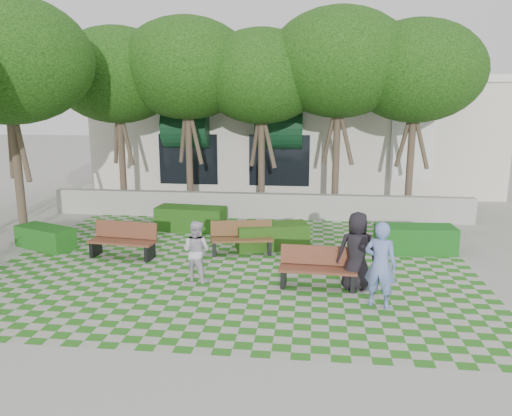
# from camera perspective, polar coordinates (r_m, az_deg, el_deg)

# --- Properties ---
(ground) EXTENTS (90.00, 90.00, 0.00)m
(ground) POSITION_cam_1_polar(r_m,az_deg,el_deg) (12.10, -3.20, -7.96)
(ground) COLOR gray
(ground) RESTS_ON ground
(lawn) EXTENTS (12.00, 12.00, 0.00)m
(lawn) POSITION_cam_1_polar(r_m,az_deg,el_deg) (13.02, -2.45, -6.42)
(lawn) COLOR #2B721E
(lawn) RESTS_ON ground
(sidewalk_south) EXTENTS (16.00, 2.00, 0.01)m
(sidewalk_south) POSITION_cam_1_polar(r_m,az_deg,el_deg) (7.96, -9.29, -19.61)
(sidewalk_south) COLOR #9E9B93
(sidewalk_south) RESTS_ON ground
(retaining_wall) EXTENTS (15.00, 0.36, 0.90)m
(retaining_wall) POSITION_cam_1_polar(r_m,az_deg,el_deg) (17.88, 0.14, 0.28)
(retaining_wall) COLOR #9E9B93
(retaining_wall) RESTS_ON ground
(bench_east) EXTENTS (1.77, 0.66, 0.91)m
(bench_east) POSITION_cam_1_polar(r_m,az_deg,el_deg) (11.47, 7.11, -6.85)
(bench_east) COLOR brown
(bench_east) RESTS_ON ground
(bench_mid) EXTENTS (1.78, 0.87, 0.90)m
(bench_mid) POSITION_cam_1_polar(r_m,az_deg,el_deg) (13.78, -1.65, -3.49)
(bench_mid) COLOR #55361D
(bench_mid) RESTS_ON ground
(bench_west) EXTENTS (1.85, 0.80, 0.94)m
(bench_west) POSITION_cam_1_polar(r_m,az_deg,el_deg) (13.94, -14.93, -3.64)
(bench_west) COLOR brown
(bench_west) RESTS_ON ground
(hedge_east) EXTENTS (2.20, 1.00, 0.75)m
(hedge_east) POSITION_cam_1_polar(r_m,az_deg,el_deg) (14.58, 17.71, -3.43)
(hedge_east) COLOR #155018
(hedge_east) RESTS_ON ground
(hedge_midright) EXTENTS (2.19, 1.41, 0.71)m
(hedge_midright) POSITION_cam_1_polar(r_m,az_deg,el_deg) (14.28, 1.85, -3.24)
(hedge_midright) COLOR #1F4512
(hedge_midright) RESTS_ON ground
(hedge_midleft) EXTENTS (2.28, 1.08, 0.77)m
(hedge_midleft) POSITION_cam_1_polar(r_m,az_deg,el_deg) (16.35, -7.46, -1.21)
(hedge_midleft) COLOR #1C4612
(hedge_midleft) RESTS_ON ground
(hedge_west) EXTENTS (1.93, 1.35, 0.63)m
(hedge_west) POSITION_cam_1_polar(r_m,az_deg,el_deg) (15.53, -22.94, -3.12)
(hedge_west) COLOR #165015
(hedge_west) RESTS_ON ground
(person_blue) EXTENTS (0.77, 0.64, 1.81)m
(person_blue) POSITION_cam_1_polar(r_m,az_deg,el_deg) (10.49, 14.02, -6.31)
(person_blue) COLOR #687CBE
(person_blue) RESTS_ON ground
(person_dark) EXTENTS (0.90, 0.62, 1.77)m
(person_dark) POSITION_cam_1_polar(r_m,az_deg,el_deg) (11.35, 11.47, -4.85)
(person_dark) COLOR black
(person_dark) RESTS_ON ground
(person_white) EXTENTS (0.84, 0.75, 1.45)m
(person_white) POSITION_cam_1_polar(r_m,az_deg,el_deg) (11.75, -6.85, -4.90)
(person_white) COLOR silver
(person_white) RESTS_ON ground
(tree_row) EXTENTS (17.70, 13.40, 7.41)m
(tree_row) POSITION_cam_1_polar(r_m,az_deg,el_deg) (17.57, -6.22, 15.51)
(tree_row) COLOR #47382B
(tree_row) RESTS_ON ground
(building) EXTENTS (18.00, 8.92, 5.15)m
(building) POSITION_cam_1_polar(r_m,az_deg,el_deg) (25.33, 4.30, 8.54)
(building) COLOR beige
(building) RESTS_ON ground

